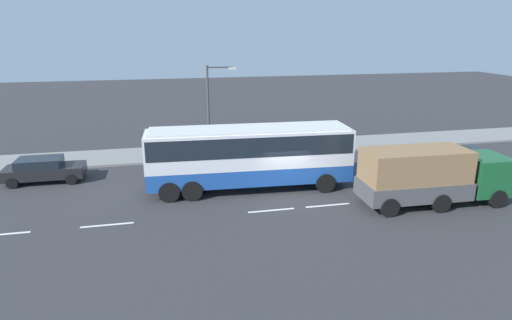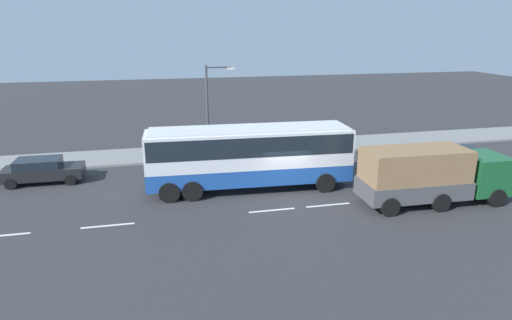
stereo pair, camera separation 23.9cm
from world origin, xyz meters
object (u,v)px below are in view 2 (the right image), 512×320
car_blue_saloon (463,160)px  car_black_sedan (42,170)px  coach_bus (250,152)px  cargo_truck (431,174)px  pedestrian_near_curb (174,142)px  street_lamp (211,104)px  pedestrian_at_crossing (296,136)px

car_blue_saloon → car_black_sedan: 25.92m
coach_bus → cargo_truck: size_ratio=1.47×
pedestrian_near_curb → street_lamp: size_ratio=0.25×
pedestrian_near_curb → pedestrian_at_crossing: pedestrian_at_crossing is taller
coach_bus → car_black_sedan: 12.45m
car_blue_saloon → pedestrian_near_curb: (-17.74, 7.82, 0.23)m
coach_bus → cargo_truck: 9.65m
car_black_sedan → street_lamp: 11.26m
cargo_truck → car_blue_saloon: 6.58m
coach_bus → car_black_sedan: coach_bus is taller
pedestrian_at_crossing → car_black_sedan: bearing=50.4°
car_black_sedan → pedestrian_at_crossing: 17.16m
coach_bus → car_black_sedan: bearing=164.7°
pedestrian_near_curb → pedestrian_at_crossing: size_ratio=0.97×
pedestrian_near_curb → car_black_sedan: bearing=12.1°
car_blue_saloon → car_black_sedan: car_blue_saloon is taller
car_black_sedan → pedestrian_near_curb: pedestrian_near_curb is taller
car_blue_saloon → street_lamp: street_lamp is taller
coach_bus → car_blue_saloon: bearing=2.4°
car_black_sedan → car_blue_saloon: bearing=-8.4°
car_blue_saloon → street_lamp: 16.85m
car_blue_saloon → pedestrian_near_curb: pedestrian_near_curb is taller
coach_bus → car_black_sedan: size_ratio=2.55×
car_blue_saloon → pedestrian_near_curb: 19.38m
street_lamp → pedestrian_near_curb: bearing=157.1°
cargo_truck → pedestrian_near_curb: (-12.58, 11.84, -0.55)m
car_blue_saloon → car_black_sedan: size_ratio=0.94×
pedestrian_near_curb → pedestrian_at_crossing: bearing=162.5°
coach_bus → street_lamp: bearing=103.8°
pedestrian_at_crossing → cargo_truck: bearing=146.9°
cargo_truck → street_lamp: street_lamp is taller
car_blue_saloon → pedestrian_near_curb: size_ratio=2.64×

